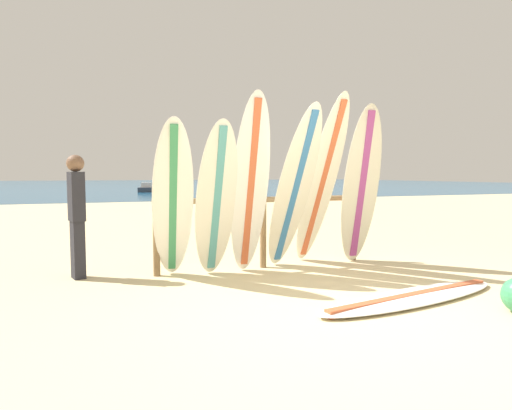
{
  "coord_description": "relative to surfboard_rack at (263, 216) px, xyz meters",
  "views": [
    {
      "loc": [
        -2.33,
        -3.32,
        1.34
      ],
      "look_at": [
        -0.16,
        2.6,
        0.88
      ],
      "focal_mm": 29.77,
      "sensor_mm": 36.0,
      "label": 1
    }
  ],
  "objects": [
    {
      "name": "ground_plane",
      "position": [
        0.16,
        -2.3,
        -0.74
      ],
      "size": [
        120.0,
        120.0,
        0.0
      ],
      "primitive_type": "plane",
      "color": "beige"
    },
    {
      "name": "ocean_water",
      "position": [
        0.16,
        55.7,
        -0.73
      ],
      "size": [
        120.0,
        80.0,
        0.01
      ],
      "primitive_type": "cube",
      "color": "#1E5984",
      "rests_on": "ground"
    },
    {
      "name": "surfboard_rack",
      "position": [
        0.0,
        0.0,
        0.0
      ],
      "size": [
        3.1,
        0.09,
        1.13
      ],
      "color": "olive",
      "rests_on": "ground"
    },
    {
      "name": "surfboard_leaning_far_left",
      "position": [
        -1.34,
        -0.35,
        0.26
      ],
      "size": [
        0.59,
        0.98,
        2.0
      ],
      "color": "white",
      "rests_on": "ground"
    },
    {
      "name": "surfboard_leaning_left",
      "position": [
        -0.78,
        -0.35,
        0.27
      ],
      "size": [
        0.6,
        0.68,
        2.02
      ],
      "color": "white",
      "rests_on": "ground"
    },
    {
      "name": "surfboard_leaning_center_left",
      "position": [
        -0.33,
        -0.37,
        0.45
      ],
      "size": [
        0.51,
        0.72,
        2.38
      ],
      "color": "white",
      "rests_on": "ground"
    },
    {
      "name": "surfboard_leaning_center",
      "position": [
        0.3,
        -0.39,
        0.39
      ],
      "size": [
        0.65,
        1.16,
        2.25
      ],
      "color": "white",
      "rests_on": "ground"
    },
    {
      "name": "surfboard_leaning_center_right",
      "position": [
        0.78,
        -0.26,
        0.47
      ],
      "size": [
        0.51,
        1.24,
        2.42
      ],
      "color": "white",
      "rests_on": "ground"
    },
    {
      "name": "surfboard_leaning_right",
      "position": [
        1.43,
        -0.3,
        0.43
      ],
      "size": [
        0.62,
        0.62,
        2.33
      ],
      "color": "silver",
      "rests_on": "ground"
    },
    {
      "name": "surfboard_lying_on_sand",
      "position": [
        0.92,
        -2.04,
        -0.7
      ],
      "size": [
        2.58,
        0.95,
        0.08
      ],
      "color": "white",
      "rests_on": "ground"
    },
    {
      "name": "beachgoer_standing",
      "position": [
        -2.46,
        0.22,
        0.13
      ],
      "size": [
        0.23,
        0.29,
        1.58
      ],
      "color": "#26262D",
      "rests_on": "ground"
    },
    {
      "name": "small_boat_offshore",
      "position": [
        1.12,
        27.87,
        -0.48
      ],
      "size": [
        1.54,
        2.64,
        0.71
      ],
      "color": "#333842",
      "rests_on": "ocean_water"
    }
  ]
}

